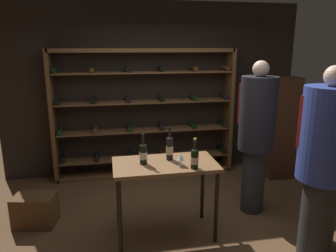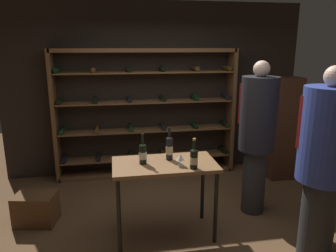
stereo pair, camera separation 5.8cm
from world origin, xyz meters
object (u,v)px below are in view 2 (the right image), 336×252
tasting_table (165,171)px  wine_bottle_red_label (143,153)px  display_cabinet (283,129)px  person_guest_khaki (325,158)px  person_guest_plum_blouse (257,132)px  wine_crate (36,209)px  wine_bottle_green_slim (194,158)px  wine_rack (146,114)px  wine_glass_stemmed_left (180,158)px  wine_bottle_gold_foil (169,148)px

tasting_table → wine_bottle_red_label: size_ratio=3.36×
display_cabinet → wine_bottle_red_label: 2.75m
person_guest_khaki → person_guest_plum_blouse: bearing=-5.8°
wine_crate → tasting_table: bearing=-18.1°
wine_bottle_green_slim → wine_bottle_red_label: bearing=155.7°
display_cabinet → person_guest_khaki: bearing=-109.3°
person_guest_khaki → display_cabinet: size_ratio=1.18×
display_cabinet → wine_bottle_red_label: bearing=-151.3°
wine_rack → wine_bottle_green_slim: (0.28, -2.05, -0.05)m
wine_bottle_green_slim → person_guest_khaki: bearing=-20.5°
person_guest_khaki → wine_bottle_green_slim: 1.28m
wine_rack → person_guest_khaki: wine_rack is taller
wine_bottle_red_label → person_guest_plum_blouse: bearing=12.2°
wine_rack → wine_bottle_red_label: size_ratio=8.67×
person_guest_plum_blouse → tasting_table: bearing=67.4°
display_cabinet → wine_glass_stemmed_left: bearing=-144.3°
tasting_table → wine_crate: tasting_table is taller
person_guest_plum_blouse → wine_bottle_red_label: (-1.47, -0.32, -0.09)m
wine_crate → display_cabinet: (3.69, 0.84, 0.64)m
person_guest_khaki → wine_bottle_red_label: (-1.71, 0.68, -0.08)m
person_guest_plum_blouse → person_guest_khaki: (0.24, -0.99, -0.01)m
wine_glass_stemmed_left → wine_crate: bearing=159.8°
person_guest_khaki → wine_glass_stemmed_left: size_ratio=15.33×
wine_crate → wine_bottle_red_label: 1.59m
wine_rack → person_guest_plum_blouse: (1.24, -1.50, 0.04)m
tasting_table → wine_glass_stemmed_left: wine_glass_stemmed_left is taller
display_cabinet → tasting_table: bearing=-148.4°
display_cabinet → wine_glass_stemmed_left: size_ratio=12.96×
display_cabinet → wine_bottle_green_slim: size_ratio=5.02×
person_guest_plum_blouse → wine_bottle_green_slim: (-0.96, -0.55, -0.10)m
wine_bottle_green_slim → wine_bottle_gold_foil: size_ratio=0.87×
person_guest_khaki → wine_rack: bearing=11.4°
display_cabinet → wine_glass_stemmed_left: 2.49m
wine_bottle_red_label → wine_glass_stemmed_left: bearing=-19.0°
wine_crate → wine_bottle_gold_foil: (1.59, -0.40, 0.83)m
tasting_table → wine_bottle_red_label: bearing=176.2°
person_guest_khaki → wine_glass_stemmed_left: person_guest_khaki is taller
tasting_table → person_guest_khaki: person_guest_khaki is taller
wine_bottle_green_slim → wine_bottle_gold_foil: bearing=123.5°
person_guest_plum_blouse → wine_bottle_red_label: 1.51m
wine_rack → person_guest_plum_blouse: wine_rack is taller
wine_rack → wine_crate: bearing=-138.6°
wine_crate → display_cabinet: bearing=12.8°
wine_rack → tasting_table: (0.00, -1.83, -0.27)m
tasting_table → wine_crate: size_ratio=2.38×
wine_bottle_gold_foil → wine_bottle_red_label: bearing=-165.5°
wine_rack → person_guest_khaki: (1.47, -2.49, 0.04)m
wine_rack → wine_glass_stemmed_left: wine_rack is taller
person_guest_plum_blouse → wine_bottle_red_label: size_ratio=5.77×
tasting_table → person_guest_plum_blouse: size_ratio=0.58×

